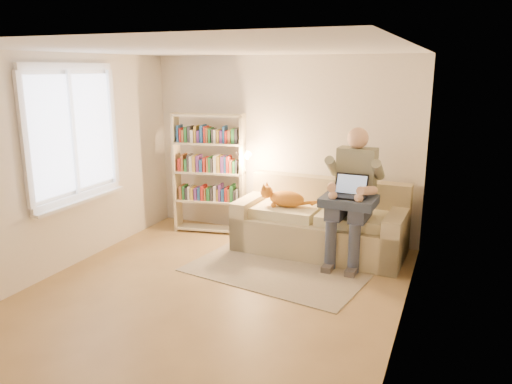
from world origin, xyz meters
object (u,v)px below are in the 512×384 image
at_px(sofa, 321,226).
at_px(bookshelf, 209,168).
at_px(person, 353,189).
at_px(cat, 280,198).
at_px(laptop, 357,192).

height_order(sofa, bookshelf, bookshelf).
bearing_deg(sofa, person, -20.15).
height_order(cat, laptop, laptop).
relative_size(sofa, person, 1.32).
xyz_separation_m(sofa, cat, (-0.54, -0.12, 0.37)).
bearing_deg(laptop, person, 118.85).
distance_m(person, laptop, 0.20).
bearing_deg(bookshelf, cat, -23.37).
height_order(sofa, laptop, laptop).
distance_m(laptop, bookshelf, 2.35).
bearing_deg(sofa, cat, -165.22).
bearing_deg(person, sofa, 159.85).
height_order(laptop, bookshelf, bookshelf).
distance_m(person, cat, 1.01).
bearing_deg(laptop, sofa, 148.27).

